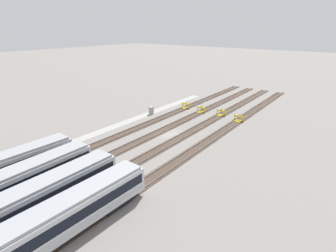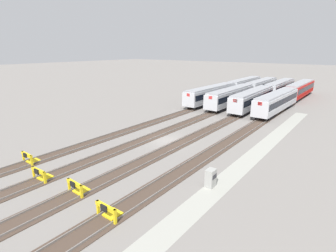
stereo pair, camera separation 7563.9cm
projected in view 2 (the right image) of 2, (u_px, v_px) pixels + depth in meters
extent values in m
plane|color=gray|center=(165.00, 140.00, 34.11)|extent=(400.00, 400.00, 0.00)
cube|color=#9E9E93|center=(247.00, 161.00, 27.72)|extent=(54.00, 2.00, 0.01)
cube|color=#47382D|center=(213.00, 152.00, 30.11)|extent=(90.00, 2.23, 0.06)
cube|color=slate|center=(207.00, 150.00, 30.49)|extent=(90.00, 0.07, 0.15)
cube|color=slate|center=(218.00, 153.00, 29.66)|extent=(90.00, 0.07, 0.15)
cube|color=#47382D|center=(180.00, 144.00, 32.77)|extent=(90.00, 2.24, 0.06)
cube|color=slate|center=(175.00, 142.00, 33.15)|extent=(90.00, 0.07, 0.15)
cube|color=slate|center=(185.00, 144.00, 32.32)|extent=(90.00, 0.07, 0.15)
cube|color=#47382D|center=(152.00, 137.00, 35.43)|extent=(90.00, 2.24, 0.06)
cube|color=slate|center=(148.00, 135.00, 35.81)|extent=(90.00, 0.07, 0.15)
cube|color=slate|center=(156.00, 137.00, 34.98)|extent=(90.00, 0.07, 0.15)
cube|color=#47382D|center=(128.00, 130.00, 38.09)|extent=(90.00, 2.23, 0.06)
cube|color=slate|center=(125.00, 129.00, 38.47)|extent=(90.00, 0.07, 0.15)
cube|color=slate|center=(132.00, 131.00, 37.64)|extent=(90.00, 0.07, 0.15)
cube|color=silver|center=(261.00, 86.00, 68.31)|extent=(18.04, 3.06, 2.70)
cube|color=black|center=(261.00, 85.00, 68.22)|extent=(17.32, 3.09, 1.08)
cube|color=#B2B5BA|center=(261.00, 89.00, 68.52)|extent=(17.68, 3.08, 0.54)
cube|color=#999BA0|center=(262.00, 80.00, 67.88)|extent=(17.49, 2.77, 0.30)
cube|color=red|center=(272.00, 79.00, 74.93)|extent=(0.09, 0.70, 0.56)
cube|color=red|center=(249.00, 86.00, 61.12)|extent=(0.09, 0.70, 0.56)
cube|color=black|center=(267.00, 90.00, 73.09)|extent=(3.63, 2.29, 0.70)
cube|color=black|center=(253.00, 96.00, 64.49)|extent=(3.63, 2.29, 0.70)
cube|color=silver|center=(231.00, 96.00, 53.92)|extent=(18.02, 2.94, 2.70)
cube|color=black|center=(231.00, 95.00, 53.83)|extent=(17.30, 2.98, 1.08)
cube|color=#B2B5BA|center=(231.00, 100.00, 54.13)|extent=(17.66, 2.97, 0.54)
cube|color=#999BA0|center=(231.00, 89.00, 53.49)|extent=(17.48, 2.66, 0.30)
cube|color=red|center=(247.00, 86.00, 60.51)|extent=(0.09, 0.70, 0.56)
cube|color=red|center=(211.00, 98.00, 46.76)|extent=(0.09, 0.70, 0.56)
cube|color=black|center=(241.00, 100.00, 58.68)|extent=(3.62, 2.27, 0.70)
cube|color=black|center=(218.00, 109.00, 50.12)|extent=(3.62, 2.27, 0.70)
cube|color=silver|center=(211.00, 94.00, 56.55)|extent=(18.04, 3.07, 2.70)
cube|color=black|center=(211.00, 92.00, 56.46)|extent=(17.32, 3.10, 1.08)
cube|color=#B2B5BA|center=(211.00, 97.00, 56.77)|extent=(17.68, 3.09, 0.54)
cube|color=#999BA0|center=(212.00, 87.00, 56.13)|extent=(17.50, 2.78, 0.30)
cube|color=red|center=(230.00, 85.00, 63.02)|extent=(0.09, 0.70, 0.56)
cube|color=red|center=(188.00, 95.00, 49.51)|extent=(0.09, 0.70, 0.56)
cube|color=black|center=(223.00, 98.00, 61.24)|extent=(3.63, 2.29, 0.70)
cube|color=black|center=(197.00, 106.00, 52.83)|extent=(3.63, 2.29, 0.70)
cube|color=red|center=(300.00, 89.00, 63.18)|extent=(18.03, 3.00, 2.70)
cube|color=black|center=(300.00, 88.00, 63.09)|extent=(17.31, 3.03, 1.08)
cube|color=#B70F0A|center=(300.00, 92.00, 63.40)|extent=(17.67, 3.03, 0.54)
cube|color=#999BA0|center=(301.00, 83.00, 62.76)|extent=(17.49, 2.72, 0.30)
cube|color=red|center=(308.00, 82.00, 69.67)|extent=(0.09, 0.70, 0.56)
cube|color=red|center=(291.00, 89.00, 56.12)|extent=(0.09, 0.70, 0.56)
cube|color=black|center=(304.00, 93.00, 67.88)|extent=(3.62, 2.28, 0.70)
cube|color=black|center=(293.00, 100.00, 59.44)|extent=(3.62, 2.28, 0.70)
cube|color=silver|center=(253.00, 99.00, 51.28)|extent=(18.06, 3.23, 2.70)
cube|color=black|center=(253.00, 97.00, 51.19)|extent=(17.34, 3.26, 1.08)
cube|color=#B2B5BA|center=(252.00, 102.00, 51.50)|extent=(17.70, 3.25, 0.54)
cube|color=#999BA0|center=(253.00, 91.00, 50.86)|extent=(17.52, 2.94, 0.30)
cube|color=red|center=(267.00, 88.00, 57.96)|extent=(0.10, 0.70, 0.56)
cube|color=red|center=(235.00, 101.00, 44.04)|extent=(0.10, 0.70, 0.56)
cube|color=black|center=(261.00, 103.00, 56.10)|extent=(3.65, 2.33, 0.70)
cube|color=black|center=(241.00, 112.00, 47.43)|extent=(3.65, 2.33, 0.70)
cube|color=silver|center=(277.00, 101.00, 48.62)|extent=(18.06, 3.20, 2.70)
cube|color=black|center=(277.00, 100.00, 48.53)|extent=(17.34, 3.22, 1.08)
cube|color=#B2B5BA|center=(276.00, 105.00, 48.83)|extent=(17.70, 3.22, 0.54)
cube|color=#999BA0|center=(278.00, 93.00, 48.19)|extent=(17.51, 2.90, 0.30)
cube|color=red|center=(291.00, 90.00, 55.05)|extent=(0.10, 0.70, 0.56)
cube|color=red|center=(260.00, 104.00, 41.62)|extent=(0.10, 0.70, 0.56)
cube|color=black|center=(284.00, 105.00, 53.29)|extent=(3.65, 2.32, 0.70)
cube|color=black|center=(265.00, 116.00, 44.92)|extent=(3.65, 2.32, 0.70)
cube|color=silver|center=(280.00, 88.00, 65.73)|extent=(18.02, 2.90, 2.70)
cube|color=black|center=(280.00, 86.00, 65.64)|extent=(17.30, 2.94, 1.08)
cube|color=#B2B5BA|center=(279.00, 91.00, 65.94)|extent=(17.66, 2.93, 0.54)
cube|color=#999BA0|center=(281.00, 82.00, 65.30)|extent=(17.47, 2.62, 0.30)
cube|color=red|center=(289.00, 80.00, 72.31)|extent=(0.08, 0.70, 0.56)
cube|color=red|center=(269.00, 88.00, 58.58)|extent=(0.08, 0.70, 0.56)
cube|color=black|center=(285.00, 92.00, 70.49)|extent=(3.61, 2.26, 0.70)
cube|color=black|center=(272.00, 98.00, 61.94)|extent=(3.61, 2.26, 0.70)
cube|color=silver|center=(245.00, 85.00, 70.93)|extent=(18.04, 3.07, 2.70)
cube|color=black|center=(245.00, 84.00, 70.84)|extent=(17.32, 3.10, 1.08)
cube|color=#B2B5BA|center=(245.00, 88.00, 71.15)|extent=(17.68, 3.10, 0.54)
cube|color=#999BA0|center=(245.00, 79.00, 70.51)|extent=(17.50, 2.78, 0.30)
cube|color=red|center=(256.00, 78.00, 77.56)|extent=(0.09, 0.70, 0.56)
cube|color=red|center=(232.00, 85.00, 63.74)|extent=(0.09, 0.70, 0.56)
cube|color=black|center=(251.00, 89.00, 75.72)|extent=(3.63, 2.29, 0.70)
cube|color=black|center=(236.00, 94.00, 67.11)|extent=(3.63, 2.29, 0.70)
cube|color=yellow|center=(98.00, 208.00, 18.65)|extent=(0.18, 0.18, 1.15)
cube|color=yellow|center=(115.00, 217.00, 17.59)|extent=(0.18, 0.18, 1.15)
cube|color=yellow|center=(106.00, 207.00, 18.00)|extent=(0.25, 2.00, 0.30)
cube|color=yellow|center=(113.00, 214.00, 18.67)|extent=(1.11, 1.09, 0.18)
cube|color=black|center=(104.00, 208.00, 17.86)|extent=(0.12, 0.60, 0.44)
cube|color=yellow|center=(69.00, 185.00, 21.79)|extent=(0.19, 0.19, 1.15)
cube|color=yellow|center=(81.00, 192.00, 20.69)|extent=(0.19, 0.19, 1.15)
cube|color=yellow|center=(75.00, 184.00, 21.12)|extent=(0.32, 2.01, 0.30)
cube|color=yellow|center=(82.00, 191.00, 21.78)|extent=(1.14, 1.12, 0.18)
cube|color=black|center=(73.00, 184.00, 20.99)|extent=(0.14, 0.60, 0.44)
cube|color=yellow|center=(34.00, 173.00, 23.93)|extent=(0.19, 0.19, 1.15)
cube|color=yellow|center=(45.00, 178.00, 22.94)|extent=(0.19, 0.19, 1.15)
cube|color=yellow|center=(38.00, 171.00, 23.31)|extent=(0.32, 2.01, 0.30)
cube|color=yellow|center=(46.00, 178.00, 24.00)|extent=(1.14, 1.12, 0.18)
cube|color=black|center=(36.00, 172.00, 23.17)|extent=(0.14, 0.60, 0.44)
cube|color=yellow|center=(23.00, 156.00, 27.50)|extent=(0.18, 0.18, 1.15)
cube|color=yellow|center=(32.00, 161.00, 26.43)|extent=(0.18, 0.18, 1.15)
cube|color=yellow|center=(27.00, 155.00, 26.84)|extent=(0.26, 2.00, 0.30)
cube|color=yellow|center=(33.00, 161.00, 27.52)|extent=(1.11, 1.09, 0.18)
cube|color=black|center=(25.00, 155.00, 26.71)|extent=(0.13, 0.60, 0.44)
cube|color=#9E9E99|center=(211.00, 178.00, 22.44)|extent=(0.90, 0.70, 1.60)
cube|color=#333338|center=(215.00, 177.00, 22.16)|extent=(0.70, 0.04, 0.36)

